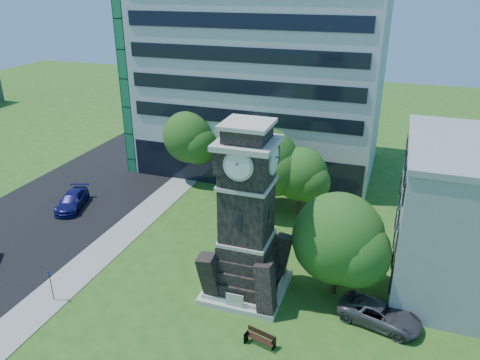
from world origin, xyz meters
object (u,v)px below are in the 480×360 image
at_px(car_street_north, 72,201).
at_px(park_bench, 260,338).
at_px(car_east_lot, 380,314).
at_px(street_sign, 51,283).
at_px(clock_tower, 247,224).

height_order(car_street_north, park_bench, car_street_north).
bearing_deg(park_bench, car_street_north, 166.92).
bearing_deg(car_east_lot, park_bench, 136.16).
bearing_deg(car_east_lot, street_sign, 116.13).
distance_m(park_bench, street_sign, 14.54).
bearing_deg(car_street_north, clock_tower, -36.89).
height_order(clock_tower, car_east_lot, clock_tower).
distance_m(car_east_lot, park_bench, 7.85).
relative_size(clock_tower, car_east_lot, 2.38).
height_order(car_street_north, car_east_lot, car_street_north).
bearing_deg(car_street_north, car_east_lot, -32.19).
xyz_separation_m(car_east_lot, park_bench, (-6.58, -4.27, -0.21)).
bearing_deg(car_street_north, street_sign, -75.62).
distance_m(car_street_north, car_east_lot, 29.68).
height_order(clock_tower, street_sign, clock_tower).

